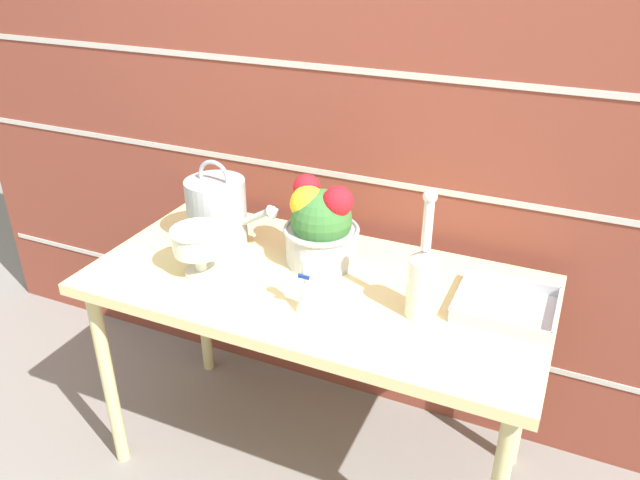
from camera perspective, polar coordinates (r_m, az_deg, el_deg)
ground_plane at (r=2.34m, az=-0.35°, el=-19.36°), size 12.00×12.00×0.00m
brick_wall at (r=2.10m, az=4.60°, el=10.51°), size 3.60×0.08×2.20m
patio_table at (r=1.91m, az=-0.41°, el=-5.49°), size 1.38×0.67×0.74m
watering_can at (r=2.07m, az=-9.36°, el=2.66°), size 0.34×0.20×0.29m
crystal_pedestal_bowl at (r=1.90m, az=-11.05°, el=-0.24°), size 0.17×0.17×0.15m
flower_planter at (r=1.92m, az=0.04°, el=1.33°), size 0.24×0.24×0.27m
glass_decanter at (r=1.68m, az=9.40°, el=-3.33°), size 0.08×0.08×0.37m
figurine_vase at (r=1.69m, az=-1.27°, el=-4.46°), size 0.06×0.06×0.18m
wire_tray at (r=1.81m, az=16.62°, el=-5.90°), size 0.27×0.25×0.04m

